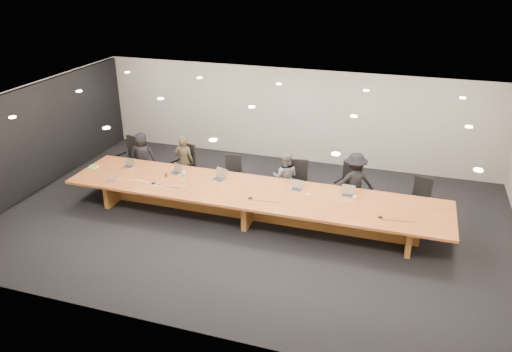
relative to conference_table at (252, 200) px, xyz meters
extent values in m
plane|color=black|center=(0.00, 0.00, -0.52)|extent=(12.00, 12.00, 0.00)
cube|color=beige|center=(0.00, 4.00, 0.88)|extent=(12.00, 0.02, 2.80)
cube|color=black|center=(-5.94, 0.00, 0.85)|extent=(0.08, 7.84, 2.74)
cube|color=#9C4D22|center=(0.00, 0.00, 0.20)|extent=(9.00, 1.80, 0.06)
cube|color=brown|center=(0.00, 0.00, -0.18)|extent=(7.65, 0.15, 0.69)
cube|color=brown|center=(-3.60, 0.00, -0.18)|extent=(0.12, 1.26, 0.69)
cube|color=brown|center=(0.00, 0.00, -0.18)|extent=(0.12, 1.26, 0.69)
cube|color=brown|center=(3.60, 0.00, -0.18)|extent=(0.12, 1.26, 0.69)
imported|color=black|center=(-3.62, 1.27, 0.17)|extent=(0.77, 0.62, 1.37)
imported|color=#332B1C|center=(-2.34, 1.28, 0.19)|extent=(0.54, 0.37, 1.41)
imported|color=#5F5E61|center=(0.49, 1.18, 0.14)|extent=(0.69, 0.56, 1.32)
imported|color=black|center=(2.22, 1.18, 0.24)|extent=(1.11, 0.88, 1.51)
cylinder|color=silver|center=(-1.79, 0.10, 0.34)|extent=(0.07, 0.07, 0.22)
cylinder|color=brown|center=(-2.27, 0.11, 0.28)|extent=(0.10, 0.10, 0.10)
cone|color=silver|center=(1.32, 0.09, 0.27)|extent=(0.09, 0.09, 0.08)
cone|color=silver|center=(2.34, 0.28, 0.28)|extent=(0.10, 0.10, 0.10)
cube|color=silver|center=(-4.35, 0.08, 0.24)|extent=(0.24, 0.20, 0.01)
cube|color=green|center=(-4.36, 0.09, 0.26)|extent=(0.18, 0.11, 0.03)
cube|color=#B8B8BD|center=(-3.44, -0.47, 0.25)|extent=(0.23, 0.18, 0.03)
cone|color=black|center=(-2.39, -0.34, 0.24)|extent=(0.15, 0.15, 0.03)
cone|color=black|center=(0.09, -0.38, 0.24)|extent=(0.14, 0.14, 0.03)
cone|color=black|center=(2.97, -0.39, 0.24)|extent=(0.14, 0.14, 0.03)
camera|label=1|loc=(3.31, -9.94, 5.29)|focal=35.00mm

